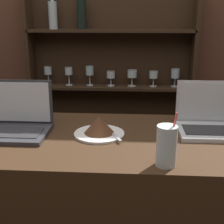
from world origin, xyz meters
TOP-DOWN VIEW (x-y plane):
  - back_wall at (0.00, 1.54)m, footprint 7.00×0.06m
  - back_shelf at (0.09, 1.46)m, footprint 1.25×0.18m
  - laptop_near at (-0.26, 0.35)m, footprint 0.32×0.23m
  - laptop_far at (0.61, 0.43)m, footprint 0.29×0.23m
  - cake_plate at (0.12, 0.34)m, footprint 0.22×0.22m
  - water_glass at (0.37, 0.07)m, footprint 0.07×0.07m

SIDE VIEW (x-z plane):
  - back_shelf at x=0.09m, z-range 0.04..1.71m
  - cake_plate at x=0.12m, z-range 0.95..1.03m
  - laptop_far at x=0.61m, z-range 0.89..1.11m
  - laptop_near at x=-0.26m, z-range 0.89..1.11m
  - water_glass at x=0.37m, z-range 0.93..1.12m
  - back_wall at x=0.00m, z-range 0.00..2.70m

